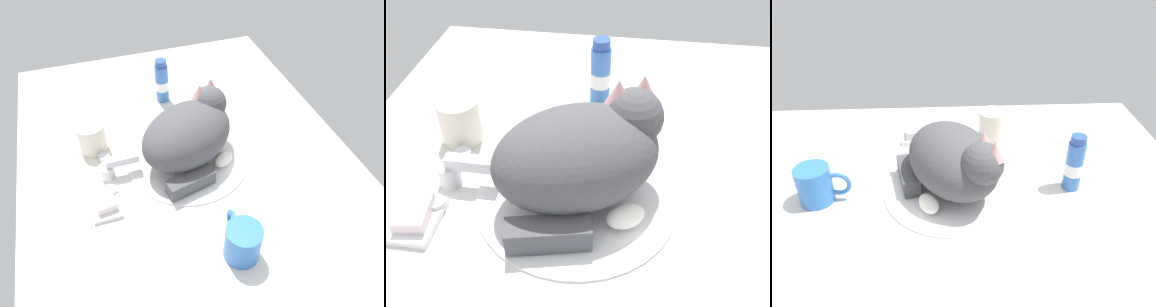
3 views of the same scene
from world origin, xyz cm
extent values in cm
cube|color=silver|center=(0.00, 0.00, -1.50)|extent=(110.00, 82.50, 3.00)
cylinder|color=white|center=(0.00, 0.00, 0.46)|extent=(30.55, 30.55, 0.92)
cylinder|color=silver|center=(0.00, 20.06, 1.80)|extent=(3.60, 3.60, 3.60)
cube|color=silver|center=(0.00, 16.13, 4.60)|extent=(2.00, 7.87, 2.00)
cylinder|color=silver|center=(-5.69, 20.06, 0.90)|extent=(2.80, 2.80, 1.80)
cylinder|color=silver|center=(5.69, 20.06, 0.90)|extent=(2.80, 2.80, 1.80)
ellipsoid|color=#4C4C51|center=(0.00, 0.00, 7.98)|extent=(26.66, 29.64, 14.11)
sphere|color=#4C4C51|center=(5.43, -7.48, 11.86)|extent=(11.66, 11.66, 8.62)
ellipsoid|color=white|center=(4.62, -5.96, 9.74)|extent=(6.81, 7.17, 4.74)
cone|color=#DB9E9E|center=(5.85, -5.06, 15.52)|extent=(5.25, 5.25, 3.88)
cone|color=#DB9E9E|center=(7.67, -8.49, 15.52)|extent=(5.25, 5.25, 3.88)
cube|color=#4C4C51|center=(-10.00, 2.30, 2.75)|extent=(6.15, 12.05, 3.65)
ellipsoid|color=white|center=(-5.24, -7.61, 2.57)|extent=(5.80, 6.63, 3.29)
cylinder|color=#3372C6|center=(-29.12, -2.19, 4.15)|extent=(7.28, 7.28, 8.30)
torus|color=#3372C6|center=(-24.28, -2.19, 4.15)|extent=(5.65, 1.00, 5.65)
cylinder|color=silver|center=(11.00, 21.98, 3.96)|extent=(7.11, 7.11, 7.92)
cube|color=white|center=(-8.66, 21.97, 0.60)|extent=(9.00, 6.40, 1.20)
cube|color=silver|center=(-8.66, 21.97, 2.22)|extent=(6.93, 5.28, 2.03)
cylinder|color=#3870C6|center=(26.22, -0.54, 5.75)|extent=(3.81, 3.81, 11.49)
cylinder|color=white|center=(26.22, -0.54, 5.17)|extent=(3.89, 3.89, 2.87)
cylinder|color=#2D51AD|center=(26.22, -0.54, 12.39)|extent=(3.24, 3.24, 1.80)
camera|label=1|loc=(-63.05, 19.21, 67.28)|focal=34.64mm
camera|label=2|loc=(-46.41, -7.16, 48.91)|focal=41.26mm
camera|label=3|loc=(-1.20, -66.86, 53.35)|focal=35.68mm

